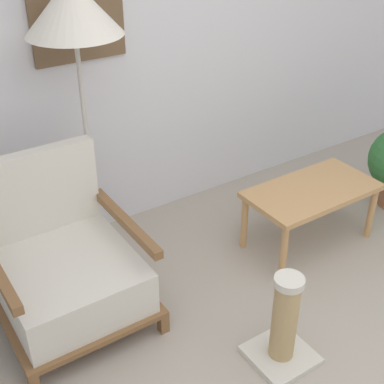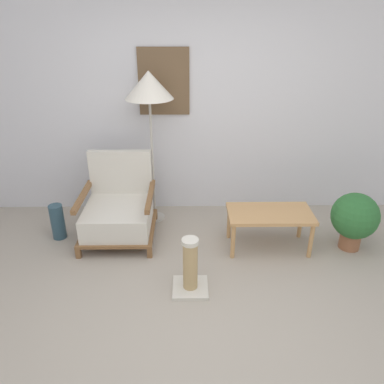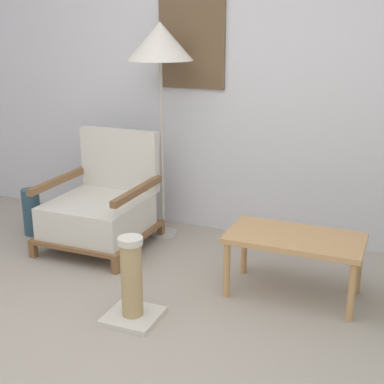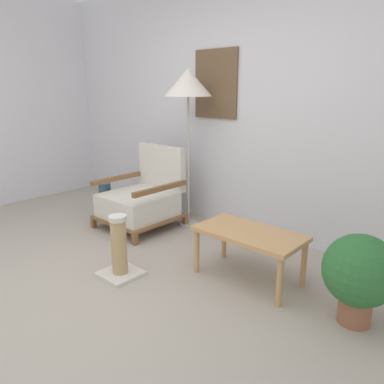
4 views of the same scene
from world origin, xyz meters
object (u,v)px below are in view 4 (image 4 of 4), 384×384
Objects in this scene: coffee_table at (249,238)px; potted_plant at (359,273)px; floor_lamp at (188,86)px; armchair at (142,199)px; scratching_post at (119,252)px; vase at (105,198)px.

coffee_table is 0.86m from potted_plant.
floor_lamp reaches higher than coffee_table.
coffee_table is (1.58, -0.24, 0.05)m from armchair.
floor_lamp is (0.35, 0.38, 1.22)m from armchair.
armchair reaches higher than coffee_table.
floor_lamp is at bearing 107.74° from scratching_post.
scratching_post reaches higher than coffee_table.
scratching_post reaches higher than vase.
potted_plant is (2.09, -0.65, -1.17)m from floor_lamp.
coffee_table is 1.06m from scratching_post.
armchair is 1.19m from scratching_post.
potted_plant is at bearing 20.87° from scratching_post.
armchair is 2.25× the size of vase.
potted_plant is at bearing -6.19° from armchair.
vase is at bearing 174.65° from coffee_table.
potted_plant is 1.17× the size of scratching_post.
scratching_post is (-1.67, -0.64, -0.15)m from potted_plant.
potted_plant is at bearing -17.23° from floor_lamp.
coffee_table is 2.26m from vase.
vase is at bearing -177.48° from armchair.
armchair is 1.60m from coffee_table.
coffee_table is at bearing -8.61° from armchair.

